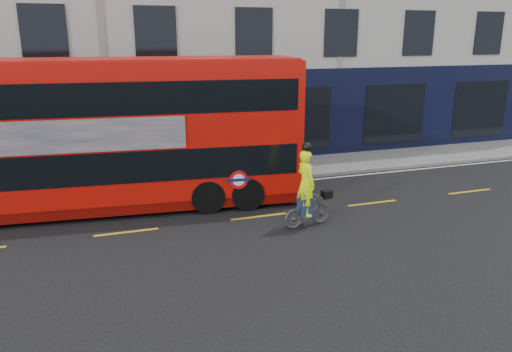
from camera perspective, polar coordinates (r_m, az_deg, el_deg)
name	(u,v)px	position (r m, az deg, el deg)	size (l,w,h in m)	color
ground	(131,253)	(13.38, -14.08, -8.57)	(120.00, 120.00, 0.00)	black
pavement	(115,183)	(19.47, -15.79, -0.76)	(60.00, 3.00, 0.12)	gray
kerb	(118,194)	(18.04, -15.50, -2.04)	(60.00, 0.12, 0.13)	slate
road_edge_line	(119,199)	(17.77, -15.43, -2.51)	(58.00, 0.10, 0.01)	silver
lane_dashes	(126,232)	(14.76, -14.60, -6.24)	(58.00, 0.12, 0.01)	#BF9216
bus	(115,134)	(16.30, -15.83, 4.66)	(11.94, 3.73, 4.74)	#C00E07
cyclist	(307,197)	(14.50, 5.85, -2.42)	(1.63, 0.77, 2.52)	#4C4E51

